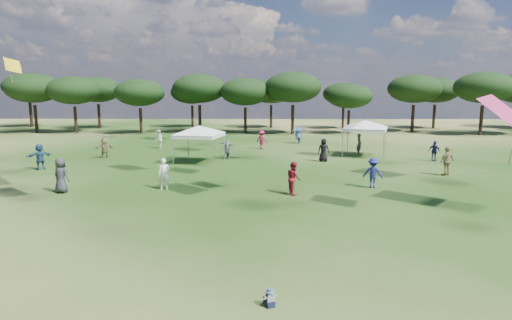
# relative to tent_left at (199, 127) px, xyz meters

# --- Properties ---
(tree_line) EXTENTS (108.78, 17.63, 7.77)m
(tree_line) POSITION_rel_tent_left_xyz_m (7.70, 24.06, 2.75)
(tree_line) COLOR black
(tree_line) RESTS_ON ground
(tent_left) EXTENTS (6.29, 6.29, 3.10)m
(tent_left) POSITION_rel_tent_left_xyz_m (0.00, 0.00, 0.00)
(tent_left) COLOR gray
(tent_left) RESTS_ON ground
(tent_right) EXTENTS (6.41, 6.41, 3.27)m
(tent_right) POSITION_rel_tent_left_xyz_m (13.20, 3.27, 0.17)
(tent_right) COLOR gray
(tent_right) RESTS_ON ground
(toddler) EXTENTS (0.37, 0.40, 0.49)m
(toddler) POSITION_rel_tent_left_xyz_m (4.82, -21.58, -2.46)
(toddler) COLOR black
(toddler) RESTS_ON ground
(festival_crowd) EXTENTS (29.81, 22.67, 1.90)m
(festival_crowd) POSITION_rel_tent_left_xyz_m (3.27, 0.63, -1.80)
(festival_crowd) COLOR olive
(festival_crowd) RESTS_ON ground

